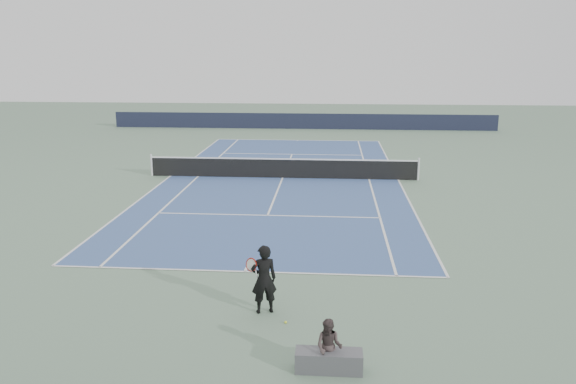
# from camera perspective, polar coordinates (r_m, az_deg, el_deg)

# --- Properties ---
(ground) EXTENTS (80.00, 80.00, 0.00)m
(ground) POSITION_cam_1_polar(r_m,az_deg,el_deg) (26.90, -0.55, 1.43)
(ground) COLOR slate
(court_surface) EXTENTS (10.97, 23.77, 0.01)m
(court_surface) POSITION_cam_1_polar(r_m,az_deg,el_deg) (26.90, -0.55, 1.44)
(court_surface) COLOR #3B568D
(court_surface) RESTS_ON ground
(tennis_net) EXTENTS (12.90, 0.10, 1.07)m
(tennis_net) POSITION_cam_1_polar(r_m,az_deg,el_deg) (26.79, -0.55, 2.48)
(tennis_net) COLOR silver
(tennis_net) RESTS_ON ground
(windscreen_far) EXTENTS (30.00, 0.25, 1.20)m
(windscreen_far) POSITION_cam_1_polar(r_m,az_deg,el_deg) (44.41, 1.47, 7.21)
(windscreen_far) COLOR black
(windscreen_far) RESTS_ON ground
(tennis_player) EXTENTS (0.81, 0.61, 1.64)m
(tennis_player) POSITION_cam_1_polar(r_m,az_deg,el_deg) (13.00, -2.47, -8.82)
(tennis_player) COLOR black
(tennis_player) RESTS_ON ground
(tennis_ball) EXTENTS (0.06, 0.06, 0.06)m
(tennis_ball) POSITION_cam_1_polar(r_m,az_deg,el_deg) (12.80, -0.24, -13.09)
(tennis_ball) COLOR yellow
(tennis_ball) RESTS_ON ground
(spectator_bench) EXTENTS (1.33, 0.72, 1.09)m
(spectator_bench) POSITION_cam_1_polar(r_m,az_deg,el_deg) (11.00, 4.18, -16.04)
(spectator_bench) COLOR #515156
(spectator_bench) RESTS_ON ground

